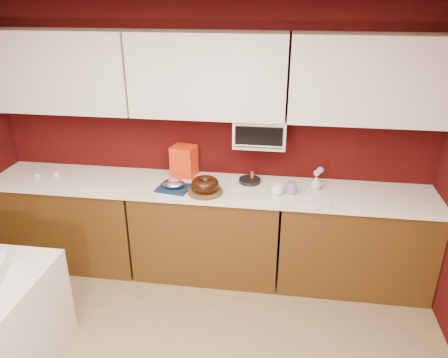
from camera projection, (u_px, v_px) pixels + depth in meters
name	position (u px, v px, depth m)	size (l,w,h in m)	color
wall_back	(212.00, 138.00, 4.03)	(4.00, 0.02, 2.50)	#3B0908
base_cabinet_left	(73.00, 221.00, 4.26)	(1.31, 0.58, 0.86)	#4F320F
base_cabinet_center	(208.00, 231.00, 4.08)	(1.31, 0.58, 0.86)	#4F320F
base_cabinet_right	(354.00, 242.00, 3.91)	(1.31, 0.58, 0.86)	#4F320F
countertop	(207.00, 188.00, 3.90)	(4.00, 0.62, 0.04)	white
upper_cabinet_left	(58.00, 71.00, 3.82)	(1.31, 0.33, 0.70)	white
upper_cabinet_center	(208.00, 75.00, 3.64)	(1.31, 0.33, 0.70)	white
upper_cabinet_right	(373.00, 80.00, 3.47)	(1.31, 0.33, 0.70)	white
toaster_oven	(260.00, 131.00, 3.79)	(0.45, 0.30, 0.25)	white
toaster_oven_door	(259.00, 137.00, 3.65)	(0.40, 0.02, 0.18)	black
toaster_oven_handle	(258.00, 146.00, 3.66)	(0.02, 0.02, 0.42)	silver
cake_base	(205.00, 192.00, 3.75)	(0.30, 0.30, 0.03)	brown
bundt_cake	(205.00, 185.00, 3.72)	(0.24, 0.24, 0.10)	black
navy_towel	(174.00, 188.00, 3.82)	(0.27, 0.23, 0.02)	#122345
foil_ham_nest	(174.00, 183.00, 3.81)	(0.19, 0.16, 0.07)	silver
roasted_ham	(173.00, 181.00, 3.80)	(0.10, 0.08, 0.06)	#C07057
pandoro_box	(184.00, 161.00, 4.06)	(0.21, 0.19, 0.29)	red
dark_pan	(250.00, 180.00, 3.96)	(0.20, 0.20, 0.03)	black
coffee_mug	(277.00, 189.00, 3.71)	(0.09, 0.09, 0.10)	white
blue_jar	(291.00, 188.00, 3.73)	(0.09, 0.09, 0.10)	navy
flower_vase	(316.00, 182.00, 3.81)	(0.08, 0.08, 0.13)	silver
flower_pink	(317.00, 173.00, 3.78)	(0.06, 0.06, 0.06)	pink
flower_blue	(320.00, 170.00, 3.78)	(0.06, 0.06, 0.06)	#7D9AC9
china_plate	(317.00, 203.00, 3.57)	(0.22, 0.22, 0.01)	white
amber_bottle	(252.00, 176.00, 3.97)	(0.03, 0.03, 0.09)	#92431A
egg_left	(56.00, 175.00, 4.07)	(0.06, 0.05, 0.05)	white
egg_right	(37.00, 176.00, 4.05)	(0.05, 0.04, 0.04)	white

